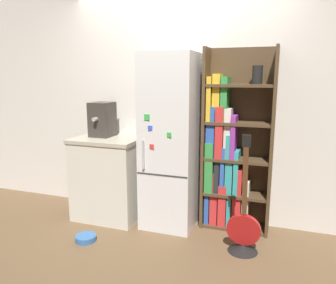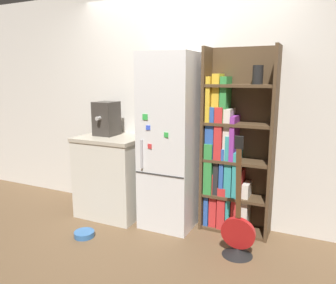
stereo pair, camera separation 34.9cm
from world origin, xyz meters
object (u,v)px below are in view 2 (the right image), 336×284
at_px(bookshelf, 230,156).
at_px(pet_bowl, 84,234).
at_px(espresso_machine, 106,119).
at_px(refrigerator, 171,142).
at_px(guitar, 238,238).

xyz_separation_m(bookshelf, pet_bowl, (-1.28, -0.83, -0.77)).
bearing_deg(pet_bowl, espresso_machine, 103.48).
bearing_deg(refrigerator, guitar, -23.38).
xyz_separation_m(refrigerator, guitar, (0.84, -0.36, -0.76)).
bearing_deg(espresso_machine, bookshelf, 5.64).
distance_m(bookshelf, espresso_machine, 1.49).
bearing_deg(bookshelf, pet_bowl, -147.20).
bearing_deg(bookshelf, refrigerator, -166.11).
relative_size(espresso_machine, pet_bowl, 1.89).
relative_size(refrigerator, espresso_machine, 4.75).
relative_size(bookshelf, pet_bowl, 9.20).
height_order(refrigerator, pet_bowl, refrigerator).
height_order(refrigerator, guitar, refrigerator).
height_order(bookshelf, pet_bowl, bookshelf).
relative_size(bookshelf, guitar, 1.68).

